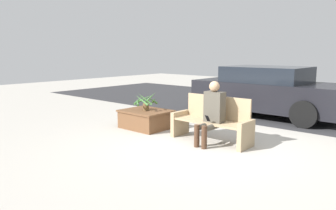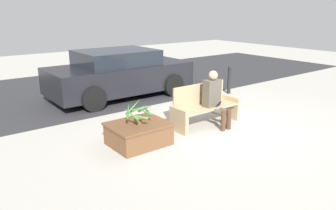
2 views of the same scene
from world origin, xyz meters
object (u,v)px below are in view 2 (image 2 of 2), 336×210
at_px(planter_box, 139,133).
at_px(parked_car, 119,73).
at_px(bollard_post, 229,79).
at_px(potted_plant, 138,113).
at_px(bench, 204,107).
at_px(person_seated, 215,97).

distance_m(planter_box, parked_car, 3.70).
bearing_deg(bollard_post, potted_plant, -159.04).
bearing_deg(bench, bollard_post, 31.80).
relative_size(person_seated, bollard_post, 1.43).
height_order(person_seated, parked_car, parked_car).
bearing_deg(person_seated, bench, 119.84).
xyz_separation_m(potted_plant, bollard_post, (4.32, 1.65, -0.19)).
distance_m(person_seated, planter_box, 1.96).
bearing_deg(bollard_post, bench, -148.20).
bearing_deg(parked_car, planter_box, -113.90).
bearing_deg(planter_box, person_seated, -3.09).
distance_m(bench, parked_car, 3.30).
height_order(person_seated, bollard_post, person_seated).
height_order(planter_box, parked_car, parked_car).
bearing_deg(potted_plant, parked_car, 66.08).
distance_m(bench, person_seated, 0.33).
relative_size(bench, bollard_post, 1.94).
relative_size(potted_plant, parked_car, 0.15).
xyz_separation_m(planter_box, potted_plant, (-0.00, -0.00, 0.41)).
height_order(potted_plant, parked_car, parked_car).
bearing_deg(planter_box, bollard_post, 20.92).
xyz_separation_m(person_seated, potted_plant, (-1.91, 0.10, -0.02)).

